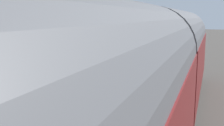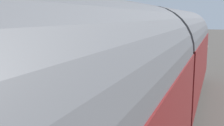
{
  "view_description": "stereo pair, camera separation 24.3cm",
  "coord_description": "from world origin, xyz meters",
  "px_view_note": "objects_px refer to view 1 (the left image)",
  "views": [
    {
      "loc": [
        -13.56,
        -2.58,
        3.99
      ],
      "look_at": [
        -2.29,
        1.5,
        1.97
      ],
      "focal_mm": 44.04,
      "sensor_mm": 36.0,
      "label": 1
    },
    {
      "loc": [
        -13.47,
        -2.81,
        3.99
      ],
      "look_at": [
        -2.29,
        1.5,
        1.97
      ],
      "focal_mm": 44.04,
      "sensor_mm": 36.0,
      "label": 2
    }
  ],
  "objects_px": {
    "station_building": "(13,50)",
    "bench_mid_platform": "(88,67)",
    "bench_by_lamp": "(107,59)",
    "tree_behind_building": "(52,5)",
    "bench_platform_end": "(133,48)",
    "planter_by_door": "(132,66)",
    "planter_corner_building": "(131,44)",
    "station_sign_board": "(148,41)",
    "bench_near_building": "(124,53)",
    "planter_bench_left": "(73,96)",
    "planter_bench_right": "(149,47)",
    "planter_edge_far": "(113,49)"
  },
  "relations": [
    {
      "from": "bench_near_building",
      "to": "planter_edge_far",
      "type": "xyz_separation_m",
      "value": [
        2.59,
        1.8,
        -0.08
      ]
    },
    {
      "from": "bench_near_building",
      "to": "planter_bench_left",
      "type": "bearing_deg",
      "value": -171.42
    },
    {
      "from": "planter_bench_left",
      "to": "planter_corner_building",
      "type": "height_order",
      "value": "planter_bench_left"
    },
    {
      "from": "bench_platform_end",
      "to": "tree_behind_building",
      "type": "relative_size",
      "value": 0.21
    },
    {
      "from": "bench_near_building",
      "to": "planter_corner_building",
      "type": "height_order",
      "value": "bench_near_building"
    },
    {
      "from": "planter_bench_left",
      "to": "station_sign_board",
      "type": "relative_size",
      "value": 0.55
    },
    {
      "from": "station_building",
      "to": "bench_mid_platform",
      "type": "distance_m",
      "value": 3.98
    },
    {
      "from": "station_building",
      "to": "planter_edge_far",
      "type": "xyz_separation_m",
      "value": [
        11.95,
        -0.14,
        -1.25
      ]
    },
    {
      "from": "bench_mid_platform",
      "to": "station_sign_board",
      "type": "distance_m",
      "value": 8.03
    },
    {
      "from": "bench_platform_end",
      "to": "station_sign_board",
      "type": "xyz_separation_m",
      "value": [
        -1.66,
        -1.66,
        0.71
      ]
    },
    {
      "from": "bench_platform_end",
      "to": "planter_edge_far",
      "type": "distance_m",
      "value": 1.75
    },
    {
      "from": "station_building",
      "to": "bench_near_building",
      "type": "relative_size",
      "value": 5.17
    },
    {
      "from": "bench_platform_end",
      "to": "tree_behind_building",
      "type": "height_order",
      "value": "tree_behind_building"
    },
    {
      "from": "bench_near_building",
      "to": "tree_behind_building",
      "type": "relative_size",
      "value": 0.21
    },
    {
      "from": "planter_bench_right",
      "to": "station_sign_board",
      "type": "distance_m",
      "value": 4.5
    },
    {
      "from": "planter_corner_building",
      "to": "planter_bench_right",
      "type": "distance_m",
      "value": 1.96
    },
    {
      "from": "bench_platform_end",
      "to": "planter_bench_left",
      "type": "distance_m",
      "value": 14.44
    },
    {
      "from": "planter_bench_right",
      "to": "planter_bench_left",
      "type": "bearing_deg",
      "value": -176.11
    },
    {
      "from": "station_building",
      "to": "bench_mid_platform",
      "type": "relative_size",
      "value": 5.12
    },
    {
      "from": "bench_by_lamp",
      "to": "planter_edge_far",
      "type": "xyz_separation_m",
      "value": [
        5.62,
        1.63,
        -0.08
      ]
    },
    {
      "from": "bench_by_lamp",
      "to": "tree_behind_building",
      "type": "xyz_separation_m",
      "value": [
        4.34,
        6.44,
        3.53
      ]
    },
    {
      "from": "bench_platform_end",
      "to": "bench_mid_platform",
      "type": "height_order",
      "value": "same"
    },
    {
      "from": "planter_edge_far",
      "to": "planter_bench_right",
      "type": "xyz_separation_m",
      "value": [
        3.54,
        -2.29,
        -0.09
      ]
    },
    {
      "from": "bench_near_building",
      "to": "station_sign_board",
      "type": "distance_m",
      "value": 2.37
    },
    {
      "from": "station_building",
      "to": "tree_behind_building",
      "type": "height_order",
      "value": "station_building"
    },
    {
      "from": "bench_platform_end",
      "to": "planter_corner_building",
      "type": "distance_m",
      "value": 3.41
    },
    {
      "from": "bench_near_building",
      "to": "planter_corner_building",
      "type": "xyz_separation_m",
      "value": [
        6.7,
        1.39,
        -0.04
      ]
    },
    {
      "from": "station_building",
      "to": "planter_by_door",
      "type": "distance_m",
      "value": 6.64
    },
    {
      "from": "station_building",
      "to": "planter_bench_left",
      "type": "distance_m",
      "value": 4.05
    },
    {
      "from": "bench_mid_platform",
      "to": "tree_behind_building",
      "type": "distance_m",
      "value": 10.51
    },
    {
      "from": "station_building",
      "to": "tree_behind_building",
      "type": "xyz_separation_m",
      "value": [
        10.67,
        4.67,
        2.36
      ]
    },
    {
      "from": "planter_bench_left",
      "to": "planter_bench_right",
      "type": "bearing_deg",
      "value": 3.89
    },
    {
      "from": "station_building",
      "to": "tree_behind_building",
      "type": "distance_m",
      "value": 11.88
    },
    {
      "from": "station_building",
      "to": "planter_bench_right",
      "type": "distance_m",
      "value": 15.74
    },
    {
      "from": "station_building",
      "to": "bench_platform_end",
      "type": "distance_m",
      "value": 12.99
    },
    {
      "from": "planter_corner_building",
      "to": "station_sign_board",
      "type": "xyz_separation_m",
      "value": [
        -4.89,
        -2.74,
        0.75
      ]
    },
    {
      "from": "tree_behind_building",
      "to": "bench_mid_platform",
      "type": "bearing_deg",
      "value": -138.24
    },
    {
      "from": "bench_platform_end",
      "to": "planter_edge_far",
      "type": "height_order",
      "value": "bench_platform_end"
    },
    {
      "from": "bench_by_lamp",
      "to": "planter_bench_left",
      "type": "relative_size",
      "value": 1.62
    },
    {
      "from": "bench_platform_end",
      "to": "bench_mid_platform",
      "type": "bearing_deg",
      "value": -178.34
    },
    {
      "from": "planter_bench_right",
      "to": "bench_mid_platform",
      "type": "bearing_deg",
      "value": 177.64
    },
    {
      "from": "bench_mid_platform",
      "to": "planter_corner_building",
      "type": "height_order",
      "value": "bench_mid_platform"
    },
    {
      "from": "planter_corner_building",
      "to": "station_sign_board",
      "type": "bearing_deg",
      "value": -150.71
    },
    {
      "from": "station_building",
      "to": "planter_bench_right",
      "type": "height_order",
      "value": "station_building"
    },
    {
      "from": "bench_mid_platform",
      "to": "tree_behind_building",
      "type": "xyz_separation_m",
      "value": [
        7.38,
        6.59,
        3.53
      ]
    },
    {
      "from": "bench_platform_end",
      "to": "planter_corner_building",
      "type": "height_order",
      "value": "bench_platform_end"
    },
    {
      "from": "planter_bench_left",
      "to": "planter_bench_right",
      "type": "distance_m",
      "value": 17.01
    },
    {
      "from": "bench_by_lamp",
      "to": "tree_behind_building",
      "type": "bearing_deg",
      "value": 55.99
    },
    {
      "from": "bench_platform_end",
      "to": "planter_by_door",
      "type": "xyz_separation_m",
      "value": [
        -7.46,
        -2.01,
        -0.21
      ]
    },
    {
      "from": "bench_near_building",
      "to": "tree_behind_building",
      "type": "distance_m",
      "value": 7.61
    }
  ]
}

